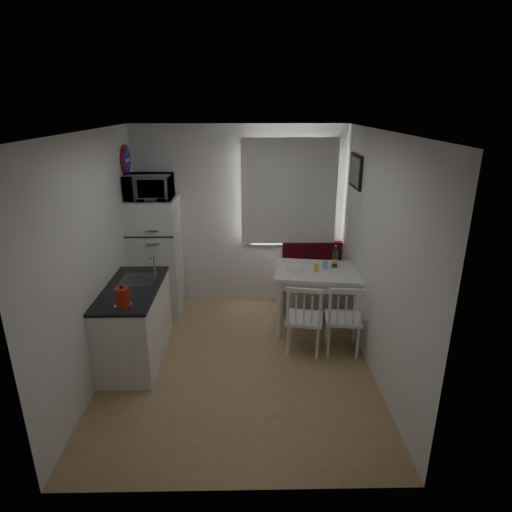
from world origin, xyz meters
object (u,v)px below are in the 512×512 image
at_px(bench, 325,285).
at_px(dining_table, 319,277).
at_px(chair_left, 306,313).
at_px(fridge, 156,256).
at_px(wine_bottle, 335,256).
at_px(chair_right, 346,313).
at_px(microwave, 149,187).
at_px(kitchen_counter, 135,322).
at_px(kettle, 122,297).

bearing_deg(bench, dining_table, -107.22).
relative_size(chair_left, fridge, 0.30).
bearing_deg(wine_bottle, chair_left, -121.37).
bearing_deg(chair_right, wine_bottle, 96.63).
bearing_deg(chair_right, microwave, 160.50).
bearing_deg(microwave, dining_table, -13.44).
height_order(chair_left, fridge, fridge).
bearing_deg(bench, chair_right, -89.93).
height_order(kitchen_counter, bench, kitchen_counter).
bearing_deg(kitchen_counter, fridge, 89.10).
height_order(chair_right, wine_bottle, wine_bottle).
bearing_deg(microwave, kettle, -88.99).
height_order(dining_table, chair_right, chair_right).
distance_m(dining_table, chair_right, 0.72).
xyz_separation_m(microwave, kettle, (0.03, -1.70, -0.80)).
height_order(kitchen_counter, fridge, fridge).
bearing_deg(kitchen_counter, dining_table, 16.57).
distance_m(chair_left, wine_bottle, 0.99).
distance_m(dining_table, chair_left, 0.73).
distance_m(fridge, microwave, 0.99).
xyz_separation_m(kitchen_counter, fridge, (0.02, 1.24, 0.37)).
bearing_deg(kitchen_counter, kettle, -84.41).
distance_m(dining_table, microwave, 2.52).
height_order(kettle, wine_bottle, kettle).
relative_size(chair_left, wine_bottle, 1.66).
bearing_deg(microwave, chair_left, -31.26).
bearing_deg(kitchen_counter, wine_bottle, 17.34).
distance_m(kitchen_counter, wine_bottle, 2.62).
distance_m(chair_left, kettle, 2.05).
distance_m(kitchen_counter, fridge, 1.30).
bearing_deg(kitchen_counter, microwave, 89.06).
relative_size(chair_right, wine_bottle, 1.62).
height_order(bench, wine_bottle, wine_bottle).
relative_size(fridge, microwave, 2.76).
bearing_deg(microwave, fridge, 90.00).
height_order(chair_right, kettle, kettle).
distance_m(kitchen_counter, kettle, 0.76).
bearing_deg(kitchen_counter, chair_right, 0.06).
height_order(bench, chair_left, bench).
xyz_separation_m(chair_right, kettle, (-2.40, -0.51, 0.46)).
bearing_deg(kettle, chair_right, 11.96).
xyz_separation_m(dining_table, chair_right, (0.22, -0.66, -0.18)).
bearing_deg(fridge, chair_right, -27.07).
height_order(chair_left, microwave, microwave).
xyz_separation_m(chair_right, microwave, (-2.43, 1.19, 1.26)).
height_order(bench, fridge, fridge).
height_order(fridge, kettle, fridge).
height_order(dining_table, wine_bottle, wine_bottle).
height_order(bench, kettle, kettle).
bearing_deg(bench, kitchen_counter, -151.04).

